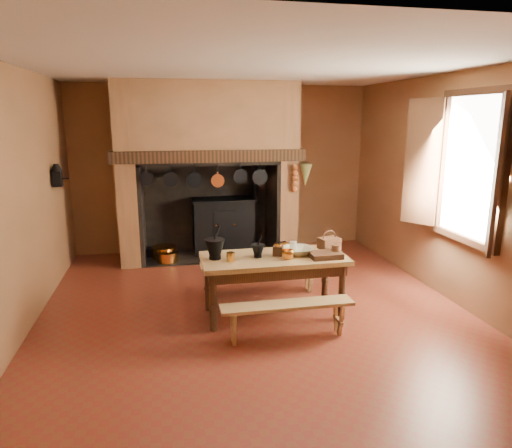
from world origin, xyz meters
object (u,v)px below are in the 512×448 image
(bench_front, at_px, (287,312))
(wicker_basket, at_px, (329,243))
(coffee_grinder, at_px, (278,250))
(mixing_bowl, at_px, (298,251))
(iron_range, at_px, (224,225))
(work_table, at_px, (274,266))

(bench_front, bearing_deg, wicker_basket, 46.81)
(coffee_grinder, height_order, mixing_bowl, coffee_grinder)
(bench_front, height_order, coffee_grinder, coffee_grinder)
(bench_front, bearing_deg, mixing_bowl, 65.10)
(iron_range, bearing_deg, mixing_bowl, -78.55)
(work_table, relative_size, mixing_bowl, 4.99)
(coffee_grinder, bearing_deg, iron_range, 117.89)
(mixing_bowl, relative_size, wicker_basket, 1.20)
(work_table, bearing_deg, iron_range, 95.13)
(mixing_bowl, bearing_deg, work_table, -175.09)
(iron_range, relative_size, bench_front, 1.15)
(work_table, height_order, bench_front, work_table)
(work_table, relative_size, coffee_grinder, 9.62)
(iron_range, bearing_deg, coffee_grinder, -83.60)
(coffee_grinder, bearing_deg, wicker_basket, 33.27)
(bench_front, xyz_separation_m, coffee_grinder, (0.06, 0.63, 0.49))
(coffee_grinder, xyz_separation_m, wicker_basket, (0.67, 0.14, 0.01))
(iron_range, distance_m, mixing_bowl, 2.68)
(iron_range, height_order, bench_front, iron_range)
(work_table, height_order, wicker_basket, wicker_basket)
(wicker_basket, bearing_deg, mixing_bowl, -176.41)
(bench_front, bearing_deg, coffee_grinder, 84.91)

